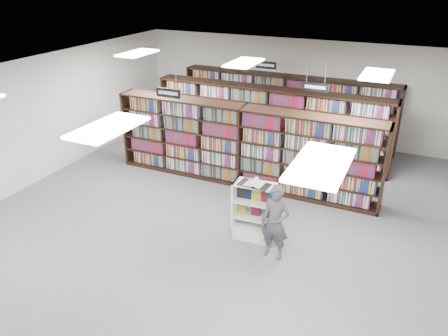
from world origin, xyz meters
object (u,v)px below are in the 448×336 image
at_px(bookshelf_row_near, 242,146).
at_px(open_book, 254,183).
at_px(endcap_display, 255,218).
at_px(shopper, 275,223).

relative_size(bookshelf_row_near, open_book, 10.91).
bearing_deg(open_book, endcap_display, 80.73).
bearing_deg(endcap_display, shopper, -43.81).
bearing_deg(shopper, open_book, 151.55).
distance_m(endcap_display, open_book, 0.86).
distance_m(bookshelf_row_near, open_book, 2.61).
xyz_separation_m(open_book, shopper, (0.60, -0.39, -0.53)).
height_order(endcap_display, shopper, shopper).
bearing_deg(endcap_display, bookshelf_row_near, 115.08).
xyz_separation_m(bookshelf_row_near, endcap_display, (1.22, -2.21, -0.61)).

